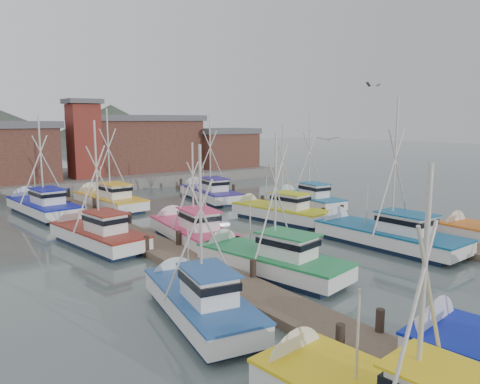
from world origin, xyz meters
TOP-DOWN VIEW (x-y plane):
  - ground at (0.00, 0.00)m, footprint 260.00×260.00m
  - dock_left at (-7.00, 4.04)m, footprint 2.30×46.00m
  - dock_right at (7.00, 4.04)m, footprint 2.30×46.00m
  - quay at (0.00, 37.00)m, footprint 44.00×16.00m
  - shed_center at (6.00, 37.00)m, footprint 14.84×9.54m
  - shed_right at (17.00, 34.00)m, footprint 8.48×6.36m
  - lookout_tower at (-2.00, 33.00)m, footprint 3.60×3.60m
  - boat_4 at (-4.49, -0.95)m, footprint 4.20×8.84m
  - boat_5 at (4.40, -1.21)m, footprint 3.89×9.69m
  - boat_6 at (-9.89, -3.39)m, footprint 3.70×8.04m
  - boat_8 at (-4.32, 6.64)m, footprint 3.68×8.89m
  - boat_9 at (4.03, 8.07)m, footprint 3.86×8.61m
  - boat_10 at (-9.49, 9.13)m, footprint 3.70×8.62m
  - boat_11 at (9.56, 10.64)m, footprint 3.49×8.06m
  - boat_12 at (-4.32, 20.69)m, footprint 3.74×9.42m
  - boat_13 at (4.84, 18.86)m, footprint 4.11×9.37m
  - boat_14 at (-9.66, 21.09)m, footprint 3.88×9.72m
  - gull_near at (1.16, -2.74)m, footprint 1.52×0.66m
  - gull_far at (1.55, 0.62)m, footprint 1.47×0.65m

SIDE VIEW (x-z plane):
  - ground at x=0.00m, z-range 0.00..0.00m
  - dock_left at x=-7.00m, z-range -0.54..0.96m
  - dock_right at x=7.00m, z-range -0.54..0.96m
  - quay at x=0.00m, z-range 0.00..1.20m
  - boat_8 at x=-4.32m, z-range -2.78..4.13m
  - boat_4 at x=-4.49m, z-range -3.12..4.47m
  - boat_9 at x=4.03m, z-range -3.22..4.57m
  - boat_6 at x=-9.89m, z-range -2.95..4.31m
  - boat_10 at x=-9.49m, z-range -3.41..4.77m
  - boat_13 at x=4.84m, z-range -3.78..5.14m
  - boat_11 at x=9.56m, z-range -3.71..5.07m
  - boat_14 at x=-9.66m, z-range -3.68..5.04m
  - boat_12 at x=-4.32m, z-range -3.97..5.33m
  - boat_5 at x=4.40m, z-range -4.14..5.51m
  - shed_right at x=17.00m, z-range 1.24..6.44m
  - shed_center at x=6.00m, z-range 1.24..8.14m
  - lookout_tower at x=-2.00m, z-range 1.30..9.80m
  - gull_far at x=1.55m, z-range 6.32..6.56m
  - gull_near at x=1.16m, z-range 9.17..9.41m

